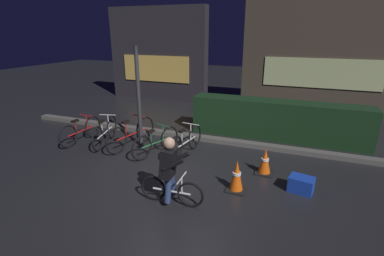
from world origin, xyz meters
name	(u,v)px	position (x,y,z in m)	size (l,w,h in m)	color
ground_plane	(173,175)	(0.00, 0.00, 0.00)	(40.00, 40.00, 0.00)	black
sidewalk_curb	(206,138)	(0.00, 2.20, 0.06)	(12.00, 0.24, 0.12)	#56544F
hedge_row	(277,120)	(1.80, 3.10, 0.54)	(4.80, 0.70, 1.09)	black
storefront_left	(158,55)	(-3.67, 6.50, 1.94)	(4.43, 0.54, 3.89)	#262328
storefront_right	(323,56)	(2.95, 7.20, 2.03)	(5.98, 0.54, 4.08)	#42382D
street_post	(139,99)	(-1.48, 1.20, 1.29)	(0.10, 0.10, 2.58)	#2D2D33
parked_bike_leftmost	(81,131)	(-3.17, 0.87, 0.32)	(0.46, 1.53, 0.70)	black
parked_bike_left_mid	(105,132)	(-2.46, 0.99, 0.34)	(0.53, 1.58, 0.75)	black
parked_bike_center_left	(131,134)	(-1.67, 1.05, 0.36)	(0.49, 1.72, 0.80)	black
parked_bike_center_right	(156,142)	(-0.85, 0.87, 0.32)	(0.58, 1.45, 0.70)	black
parked_bike_right_mid	(185,142)	(-0.16, 1.09, 0.34)	(0.46, 1.59, 0.74)	black
traffic_cone_near	(237,176)	(1.38, -0.10, 0.30)	(0.36, 0.36, 0.62)	black
traffic_cone_far	(265,162)	(1.79, 0.80, 0.27)	(0.36, 0.36, 0.57)	black
blue_crate	(301,184)	(2.54, 0.30, 0.15)	(0.44, 0.32, 0.30)	#193DB7
cyclist	(170,171)	(0.38, -0.92, 0.63)	(1.19, 0.50, 1.25)	black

